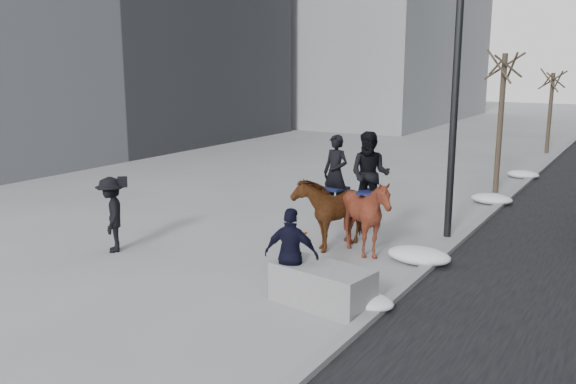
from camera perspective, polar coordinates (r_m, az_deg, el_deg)
The scene contains 11 objects.
ground at distance 12.95m, azimuth -2.78°, elevation -7.46°, with size 120.00×120.00×0.00m, color gray.
curb at distance 20.90m, azimuth 19.94°, elevation -0.43°, with size 0.25×90.00×0.12m, color gray.
planter at distance 11.17m, azimuth 3.23°, elevation -8.73°, with size 1.82×0.91×0.73m, color gray.
tree_near at distance 21.43m, azimuth 19.28°, elevation 6.67°, with size 1.20×1.20×5.11m, color #362D20, non-canonical shape.
tree_far at distance 31.89m, azimuth 23.33°, elevation 7.15°, with size 1.20×1.20×4.25m, color #382821, non-canonical shape.
mounted_left at distance 14.58m, azimuth 4.20°, elevation -1.20°, with size 1.29×2.19×2.65m.
mounted_right at distance 13.83m, azimuth 7.39°, elevation -1.39°, with size 1.74×1.90×2.82m.
feeder at distance 11.17m, azimuth 0.33°, elevation -5.92°, with size 1.10×0.97×1.75m.
camera_crew at distance 14.64m, azimuth -16.18°, elevation -2.01°, with size 1.26×1.26×1.75m.
lamppost at distance 15.36m, azimuth 15.63°, elevation 14.14°, with size 0.25×0.88×9.09m.
snow_piles at distance 17.03m, azimuth 16.18°, elevation -2.56°, with size 1.41×15.30×0.36m.
Camera 1 is at (6.85, -10.10, 4.33)m, focal length 38.00 mm.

